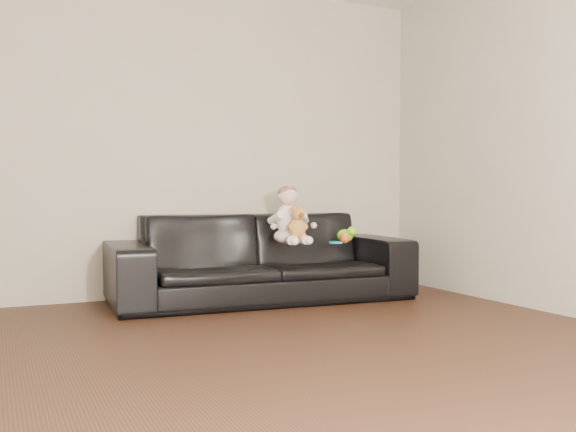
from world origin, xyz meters
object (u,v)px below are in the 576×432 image
baby (289,218)px  toy_green (345,236)px  sofa (261,257)px  toy_blue_disc (336,242)px  teddy_bear (298,223)px  toy_rattle (345,239)px

baby → toy_green: size_ratio=3.01×
sofa → baby: baby is taller
toy_green → toy_blue_disc: size_ratio=1.38×
sofa → teddy_bear: teddy_bear is taller
toy_green → toy_rattle: (-0.06, -0.10, -0.02)m
baby → sofa: bearing=157.6°
toy_green → toy_rattle: toy_green is taller
toy_blue_disc → toy_green: bearing=30.5°
teddy_bear → sofa: bearing=134.9°
toy_green → toy_rattle: bearing=-120.4°
baby → teddy_bear: 0.14m
toy_rattle → sofa: bearing=159.3°
baby → toy_blue_disc: bearing=-0.2°
toy_blue_disc → sofa: bearing=159.8°
sofa → toy_rattle: (0.63, -0.24, 0.14)m
sofa → toy_green: size_ratio=15.30×
baby → teddy_bear: baby is taller
sofa → teddy_bear: 0.43m
sofa → teddy_bear: size_ratio=9.25×
sofa → teddy_bear: bearing=-50.8°
toy_green → sofa: bearing=169.1°
sofa → baby: size_ratio=5.09×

